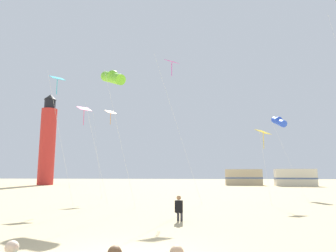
% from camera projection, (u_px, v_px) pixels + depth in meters
% --- Properties ---
extents(kite_flyer_standing, '(0.35, 0.52, 1.16)m').
position_uv_depth(kite_flyer_standing, '(179.00, 208.00, 13.39)').
color(kite_flyer_standing, black).
rests_on(kite_flyer_standing, ground).
extents(kite_tube_lime, '(2.81, 2.85, 9.19)m').
position_uv_depth(kite_tube_lime, '(113.00, 77.00, 20.06)').
color(kite_tube_lime, silver).
rests_on(kite_tube_lime, ground).
extents(kite_diamond_orange, '(2.32, 2.32, 8.02)m').
position_uv_depth(kite_diamond_orange, '(110.00, 115.00, 28.04)').
color(kite_diamond_orange, silver).
rests_on(kite_diamond_orange, ground).
extents(kite_diamond_magenta, '(3.38, 2.81, 11.14)m').
position_uv_depth(kite_diamond_magenta, '(172.00, 67.00, 23.63)').
color(kite_diamond_magenta, silver).
rests_on(kite_diamond_magenta, ground).
extents(kite_diamond_rainbow, '(2.33, 2.48, 6.91)m').
position_uv_depth(kite_diamond_rainbow, '(85.00, 112.00, 21.37)').
color(kite_diamond_rainbow, silver).
rests_on(kite_diamond_rainbow, ground).
extents(kite_diamond_cyan, '(2.18, 2.18, 9.00)m').
position_uv_depth(kite_diamond_cyan, '(58.00, 83.00, 21.06)').
color(kite_diamond_cyan, silver).
rests_on(kite_diamond_cyan, ground).
extents(kite_tube_blue, '(2.88, 2.93, 8.10)m').
position_uv_depth(kite_tube_blue, '(279.00, 121.00, 30.74)').
color(kite_tube_blue, silver).
rests_on(kite_tube_blue, ground).
extents(kite_diamond_gold, '(1.22, 1.22, 5.27)m').
position_uv_depth(kite_diamond_gold, '(263.00, 134.00, 21.47)').
color(kite_diamond_gold, silver).
rests_on(kite_diamond_gold, ground).
extents(lighthouse_distant, '(2.80, 2.80, 16.80)m').
position_uv_depth(lighthouse_distant, '(48.00, 142.00, 55.13)').
color(lighthouse_distant, red).
rests_on(lighthouse_distant, ground).
extents(rv_van_tan, '(6.59, 2.80, 2.80)m').
position_uv_depth(rv_van_tan, '(243.00, 177.00, 53.55)').
color(rv_van_tan, '#C6B28C').
rests_on(rv_van_tan, ground).
extents(rv_van_cream, '(6.60, 2.82, 2.80)m').
position_uv_depth(rv_van_cream, '(295.00, 178.00, 49.60)').
color(rv_van_cream, beige).
rests_on(rv_van_cream, ground).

